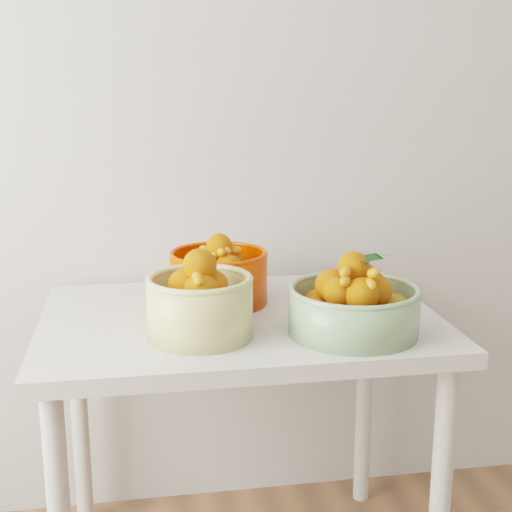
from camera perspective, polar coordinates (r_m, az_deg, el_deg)
The scene contains 4 objects.
table at distance 1.85m, azimuth -1.30°, elevation -7.55°, with size 1.00×0.70×0.75m.
bowl_cream at distance 1.65m, azimuth -4.53°, elevation -3.82°, with size 0.30×0.30×0.21m.
bowl_green at distance 1.69m, azimuth 7.80°, elevation -3.91°, with size 0.37×0.37×0.20m.
bowl_orange at distance 1.90m, azimuth -3.03°, elevation -1.57°, with size 0.32×0.32×0.19m.
Camera 1 is at (-0.46, -0.11, 1.33)m, focal length 50.00 mm.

